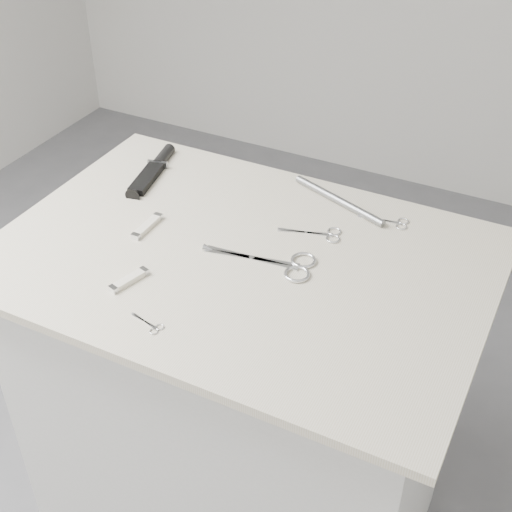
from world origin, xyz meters
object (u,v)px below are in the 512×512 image
at_px(pocket_knife_b, 129,280).
at_px(metal_rail, 339,200).
at_px(embroidery_scissors_b, 392,222).
at_px(tiny_scissors, 150,325).
at_px(sheathed_knife, 155,168).
at_px(plinth, 243,410).
at_px(embroidery_scissors_a, 322,234).
at_px(pocket_knife_a, 147,226).
at_px(large_shears, 283,264).

xyz_separation_m(pocket_knife_b, metal_rail, (0.26, 0.45, 0.00)).
height_order(embroidery_scissors_b, tiny_scissors, same).
bearing_deg(sheathed_knife, plinth, -132.36).
bearing_deg(embroidery_scissors_a, plinth, -146.80).
xyz_separation_m(embroidery_scissors_a, pocket_knife_b, (-0.27, -0.32, 0.00)).
bearing_deg(sheathed_knife, pocket_knife_a, -161.57).
bearing_deg(large_shears, pocket_knife_b, -150.90).
bearing_deg(embroidery_scissors_b, sheathed_knife, 177.01).
distance_m(pocket_knife_a, metal_rail, 0.43).
distance_m(plinth, pocket_knife_a, 0.53).
bearing_deg(embroidery_scissors_a, pocket_knife_b, -146.85).
height_order(large_shears, pocket_knife_a, pocket_knife_a).
bearing_deg(tiny_scissors, large_shears, 76.18).
bearing_deg(pocket_knife_a, pocket_knife_b, -157.09).
height_order(large_shears, embroidery_scissors_b, large_shears).
height_order(plinth, sheathed_knife, sheathed_knife).
distance_m(embroidery_scissors_b, metal_rail, 0.13).
xyz_separation_m(embroidery_scissors_a, metal_rail, (-0.01, 0.13, 0.01)).
distance_m(tiny_scissors, pocket_knife_b, 0.14).
distance_m(pocket_knife_b, metal_rail, 0.51).
bearing_deg(plinth, pocket_knife_a, -178.58).
bearing_deg(tiny_scissors, metal_rail, 87.13).
bearing_deg(embroidery_scissors_a, embroidery_scissors_b, 27.17).
bearing_deg(pocket_knife_a, large_shears, -87.63).
relative_size(pocket_knife_a, pocket_knife_b, 1.10).
distance_m(plinth, embroidery_scissors_a, 0.51).
bearing_deg(tiny_scissors, pocket_knife_b, 153.76).
distance_m(embroidery_scissors_a, sheathed_knife, 0.47).
bearing_deg(embroidery_scissors_a, large_shears, -118.83).
bearing_deg(metal_rail, pocket_knife_b, -119.84).
relative_size(plinth, embroidery_scissors_a, 6.75).
bearing_deg(metal_rail, sheathed_knife, -171.92).
bearing_deg(embroidery_scissors_b, metal_rail, 164.23).
bearing_deg(large_shears, tiny_scissors, -124.95).
distance_m(embroidery_scissors_a, pocket_knife_b, 0.42).
height_order(pocket_knife_a, metal_rail, metal_rail).
distance_m(large_shears, pocket_knife_a, 0.31).
relative_size(plinth, tiny_scissors, 12.42).
height_order(large_shears, metal_rail, metal_rail).
height_order(embroidery_scissors_b, sheathed_knife, sheathed_knife).
xyz_separation_m(plinth, pocket_knife_a, (-0.22, -0.01, 0.48)).
bearing_deg(sheathed_knife, tiny_scissors, -158.78).
bearing_deg(pocket_knife_a, plinth, -88.65).
xyz_separation_m(embroidery_scissors_b, metal_rail, (-0.13, 0.02, 0.01)).
height_order(sheathed_knife, metal_rail, sheathed_knife).
relative_size(large_shears, sheathed_knife, 1.03).
distance_m(tiny_scissors, pocket_knife_a, 0.31).
distance_m(sheathed_knife, pocket_knife_a, 0.25).
bearing_deg(plinth, embroidery_scissors_a, 49.50).
distance_m(tiny_scissors, metal_rail, 0.55).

